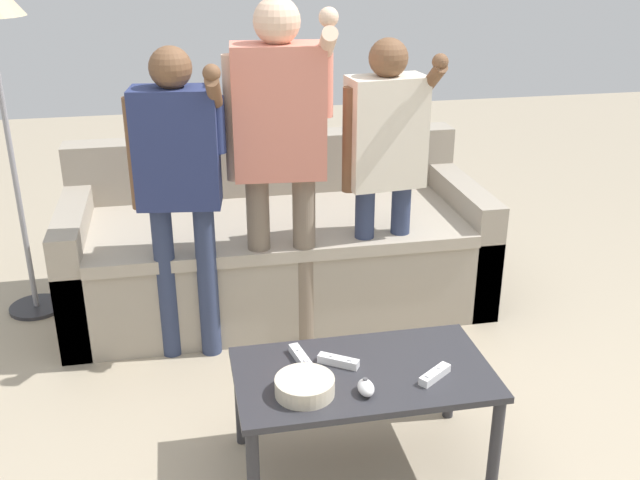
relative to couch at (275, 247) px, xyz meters
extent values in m
plane|color=tan|center=(0.17, -1.38, -0.30)|extent=(12.00, 12.00, 0.00)
cube|color=#9E9384|center=(0.00, -0.04, -0.08)|extent=(2.16, 0.95, 0.44)
cube|color=#AA9F8F|center=(0.00, -0.11, 0.17)|extent=(1.88, 0.83, 0.06)
cube|color=#9E9384|center=(0.00, 0.35, 0.33)|extent=(2.16, 0.18, 0.39)
cube|color=#9E9384|center=(-1.01, -0.04, 0.02)|extent=(0.14, 0.95, 0.62)
cube|color=#9E9384|center=(1.01, -0.04, 0.02)|extent=(0.14, 0.95, 0.62)
cube|color=#2D2D33|center=(0.12, -1.44, 0.11)|extent=(0.92, 0.51, 0.03)
cylinder|color=#2D2D33|center=(-0.31, -1.67, -0.10)|extent=(0.04, 0.04, 0.39)
cylinder|color=#2D2D33|center=(0.55, -1.67, -0.10)|extent=(0.04, 0.04, 0.39)
cylinder|color=#2D2D33|center=(-0.31, -1.22, -0.10)|extent=(0.04, 0.04, 0.39)
cylinder|color=#2D2D33|center=(0.55, -1.22, -0.10)|extent=(0.04, 0.04, 0.39)
cylinder|color=beige|center=(-0.11, -1.54, 0.15)|extent=(0.20, 0.20, 0.06)
ellipsoid|color=white|center=(0.09, -1.58, 0.14)|extent=(0.06, 0.09, 0.05)
cylinder|color=#4C4C51|center=(0.09, -1.57, 0.17)|extent=(0.02, 0.02, 0.01)
cylinder|color=#2D2D33|center=(-1.28, 0.10, -0.29)|extent=(0.28, 0.28, 0.02)
cylinder|color=gray|center=(-1.28, 0.10, 0.47)|extent=(0.03, 0.03, 1.49)
cylinder|color=#2D3856|center=(-0.57, -0.49, 0.08)|extent=(0.09, 0.09, 0.75)
cylinder|color=#2D3856|center=(-0.39, -0.52, 0.08)|extent=(0.09, 0.09, 0.75)
cube|color=navy|center=(-0.48, -0.50, 0.72)|extent=(0.38, 0.23, 0.52)
sphere|color=brown|center=(-0.48, -0.50, 1.06)|extent=(0.18, 0.18, 0.18)
cylinder|color=brown|center=(-0.66, -0.48, 0.69)|extent=(0.07, 0.07, 0.49)
cylinder|color=navy|center=(-0.30, -0.53, 0.81)|extent=(0.07, 0.07, 0.24)
cylinder|color=brown|center=(-0.31, -0.60, 0.96)|extent=(0.09, 0.24, 0.20)
sphere|color=brown|center=(-0.32, -0.67, 1.06)|extent=(0.07, 0.07, 0.07)
cylinder|color=#756656|center=(-0.14, -0.46, 0.13)|extent=(0.11, 0.11, 0.85)
cylinder|color=#756656|center=(0.07, -0.48, 0.13)|extent=(0.11, 0.11, 0.85)
cube|color=#DB7F6B|center=(-0.03, -0.47, 0.84)|extent=(0.42, 0.25, 0.58)
sphere|color=beige|center=(-0.03, -0.47, 1.23)|extent=(0.20, 0.20, 0.20)
cylinder|color=beige|center=(-0.23, -0.45, 0.82)|extent=(0.07, 0.07, 0.55)
cylinder|color=#DB7F6B|center=(0.17, -0.48, 0.96)|extent=(0.07, 0.07, 0.28)
cylinder|color=beige|center=(0.16, -0.55, 1.13)|extent=(0.09, 0.28, 0.19)
sphere|color=beige|center=(0.16, -0.61, 1.25)|extent=(0.08, 0.08, 0.08)
cylinder|color=#2D3856|center=(0.38, -0.42, 0.08)|extent=(0.09, 0.09, 0.75)
cylinder|color=#2D3856|center=(0.57, -0.40, 0.08)|extent=(0.09, 0.09, 0.75)
cube|color=beige|center=(0.47, -0.41, 0.71)|extent=(0.38, 0.23, 0.52)
sphere|color=brown|center=(0.47, -0.41, 1.05)|extent=(0.18, 0.18, 0.18)
cylinder|color=brown|center=(0.30, -0.43, 0.69)|extent=(0.07, 0.07, 0.49)
cylinder|color=beige|center=(0.65, -0.39, 0.81)|extent=(0.07, 0.07, 0.24)
cylinder|color=brown|center=(0.66, -0.47, 0.95)|extent=(0.08, 0.23, 0.20)
sphere|color=brown|center=(0.67, -0.54, 1.05)|extent=(0.07, 0.07, 0.07)
cube|color=white|center=(0.04, -1.38, 0.13)|extent=(0.15, 0.11, 0.03)
cylinder|color=silver|center=(0.01, -1.37, 0.15)|extent=(0.01, 0.01, 0.00)
cube|color=silver|center=(0.08, -1.41, 0.15)|extent=(0.02, 0.02, 0.00)
cube|color=white|center=(-0.09, -1.33, 0.13)|extent=(0.07, 0.17, 0.03)
cylinder|color=silver|center=(-0.10, -1.30, 0.15)|extent=(0.01, 0.01, 0.00)
cube|color=silver|center=(-0.08, -1.38, 0.15)|extent=(0.02, 0.02, 0.00)
cube|color=white|center=(0.35, -1.54, 0.13)|extent=(0.14, 0.12, 0.03)
cylinder|color=silver|center=(0.37, -1.52, 0.15)|extent=(0.01, 0.01, 0.00)
cube|color=silver|center=(0.32, -1.56, 0.15)|extent=(0.02, 0.02, 0.00)
camera|label=1|loc=(-0.47, -3.62, 1.58)|focal=41.43mm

